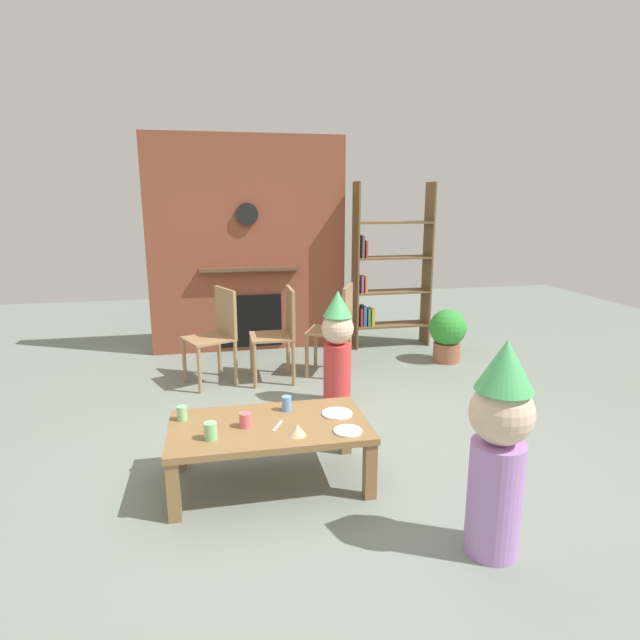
# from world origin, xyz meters

# --- Properties ---
(ground_plane) EXTENTS (12.00, 12.00, 0.00)m
(ground_plane) POSITION_xyz_m (0.00, 0.00, 0.00)
(ground_plane) COLOR gray
(brick_fireplace_feature) EXTENTS (2.20, 0.28, 2.40)m
(brick_fireplace_feature) POSITION_xyz_m (-0.23, 2.60, 1.19)
(brick_fireplace_feature) COLOR brown
(brick_fireplace_feature) RESTS_ON ground_plane
(bookshelf) EXTENTS (0.90, 0.28, 1.90)m
(bookshelf) POSITION_xyz_m (1.35, 2.40, 0.85)
(bookshelf) COLOR brown
(bookshelf) RESTS_ON ground_plane
(coffee_table) EXTENTS (1.20, 0.66, 0.39)m
(coffee_table) POSITION_xyz_m (-0.33, -0.41, 0.33)
(coffee_table) COLOR olive
(coffee_table) RESTS_ON ground_plane
(paper_cup_near_left) EXTENTS (0.06, 0.06, 0.09)m
(paper_cup_near_left) POSITION_xyz_m (-0.85, -0.25, 0.43)
(paper_cup_near_left) COLOR #8CD18C
(paper_cup_near_left) RESTS_ON coffee_table
(paper_cup_near_right) EXTENTS (0.07, 0.07, 0.10)m
(paper_cup_near_right) POSITION_xyz_m (-0.68, -0.55, 0.44)
(paper_cup_near_right) COLOR #8CD18C
(paper_cup_near_right) RESTS_ON coffee_table
(paper_cup_center) EXTENTS (0.06, 0.06, 0.10)m
(paper_cup_center) POSITION_xyz_m (-0.20, -0.23, 0.44)
(paper_cup_center) COLOR #669EE0
(paper_cup_center) RESTS_ON coffee_table
(paper_cup_far_left) EXTENTS (0.07, 0.07, 0.09)m
(paper_cup_far_left) POSITION_xyz_m (-0.47, -0.43, 0.43)
(paper_cup_far_left) COLOR #E5666B
(paper_cup_far_left) RESTS_ON coffee_table
(paper_plate_front) EXTENTS (0.19, 0.19, 0.01)m
(paper_plate_front) POSITION_xyz_m (0.11, -0.36, 0.40)
(paper_plate_front) COLOR white
(paper_plate_front) RESTS_ON coffee_table
(paper_plate_rear) EXTENTS (0.17, 0.17, 0.01)m
(paper_plate_rear) POSITION_xyz_m (0.11, -0.62, 0.40)
(paper_plate_rear) COLOR white
(paper_plate_rear) RESTS_ON coffee_table
(birthday_cake_slice) EXTENTS (0.10, 0.10, 0.07)m
(birthday_cake_slice) POSITION_xyz_m (-0.19, -0.60, 0.42)
(birthday_cake_slice) COLOR #EAC68C
(birthday_cake_slice) RESTS_ON coffee_table
(table_fork) EXTENTS (0.08, 0.14, 0.01)m
(table_fork) POSITION_xyz_m (-0.28, -0.46, 0.39)
(table_fork) COLOR silver
(table_fork) RESTS_ON coffee_table
(child_with_cone_hat) EXTENTS (0.30, 0.30, 1.10)m
(child_with_cone_hat) POSITION_xyz_m (0.68, -1.28, 0.58)
(child_with_cone_hat) COLOR #B27FCC
(child_with_cone_hat) RESTS_ON ground_plane
(child_in_pink) EXTENTS (0.27, 0.27, 0.98)m
(child_in_pink) POSITION_xyz_m (0.37, 0.76, 0.52)
(child_in_pink) COLOR #D13838
(child_in_pink) RESTS_ON ground_plane
(dining_chair_left) EXTENTS (0.53, 0.53, 0.90)m
(dining_chair_left) POSITION_xyz_m (-0.61, 1.50, 0.51)
(dining_chair_left) COLOR #9E7A51
(dining_chair_left) RESTS_ON ground_plane
(dining_chair_middle) EXTENTS (0.40, 0.40, 0.90)m
(dining_chair_middle) POSITION_xyz_m (-0.02, 1.43, 0.51)
(dining_chair_middle) COLOR #9E7A51
(dining_chair_middle) RESTS_ON ground_plane
(dining_chair_right) EXTENTS (0.53, 0.53, 0.90)m
(dining_chair_right) POSITION_xyz_m (0.55, 1.49, 0.51)
(dining_chair_right) COLOR #9E7A51
(dining_chair_right) RESTS_ON ground_plane
(potted_plant_tall) EXTENTS (0.39, 0.39, 0.57)m
(potted_plant_tall) POSITION_xyz_m (1.80, 1.66, 0.31)
(potted_plant_tall) COLOR #9E5B42
(potted_plant_tall) RESTS_ON ground_plane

